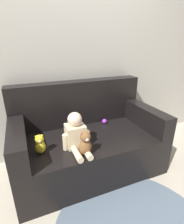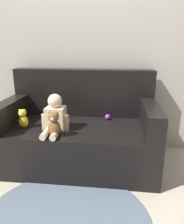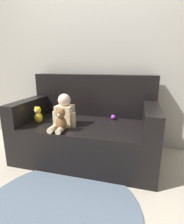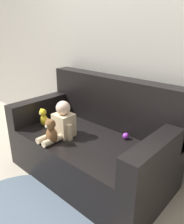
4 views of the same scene
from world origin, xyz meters
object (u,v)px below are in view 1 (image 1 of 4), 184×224
(plush_toy_side, at_px, (40,144))
(toy_ball, at_px, (104,121))
(teddy_bear_brown, at_px, (85,144))
(couch, at_px, (87,140))
(person_baby, at_px, (76,134))

(plush_toy_side, relative_size, toy_ball, 3.16)
(teddy_bear_brown, height_order, toy_ball, teddy_bear_brown)
(toy_ball, bearing_deg, couch, -155.79)
(teddy_bear_brown, height_order, plush_toy_side, teddy_bear_brown)
(toy_ball, bearing_deg, teddy_bear_brown, -130.82)
(couch, height_order, plush_toy_side, couch)
(teddy_bear_brown, bearing_deg, person_baby, 102.75)
(plush_toy_side, bearing_deg, couch, 21.68)
(teddy_bear_brown, bearing_deg, plush_toy_side, 153.94)
(person_baby, bearing_deg, couch, 50.39)
(teddy_bear_brown, bearing_deg, toy_ball, 49.18)
(person_baby, relative_size, teddy_bear_brown, 1.52)
(toy_ball, bearing_deg, person_baby, -142.98)
(plush_toy_side, bearing_deg, toy_ball, 22.59)
(couch, relative_size, toy_ball, 26.03)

